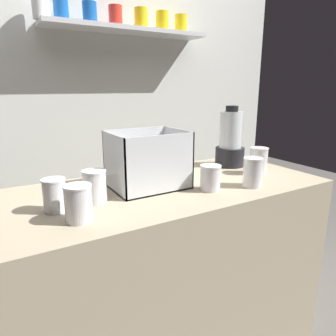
{
  "coord_description": "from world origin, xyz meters",
  "views": [
    {
      "loc": [
        -0.65,
        -1.11,
        1.32
      ],
      "look_at": [
        0.0,
        0.0,
        0.98
      ],
      "focal_mm": 33.07,
      "sensor_mm": 36.0,
      "label": 1
    }
  ],
  "objects": [
    {
      "name": "back_wall_unit",
      "position": [
        0.0,
        0.77,
        1.26
      ],
      "size": [
        2.6,
        0.24,
        2.5
      ],
      "color": "silver",
      "rests_on": "ground_plane"
    },
    {
      "name": "juice_cup_orange_far_right",
      "position": [
        0.31,
        -0.19,
        0.96
      ],
      "size": [
        0.08,
        0.08,
        0.13
      ],
      "color": "white",
      "rests_on": "counter"
    },
    {
      "name": "juice_cup_pomegranate_left",
      "position": [
        -0.43,
        -0.17,
        0.95
      ],
      "size": [
        0.09,
        0.09,
        0.12
      ],
      "color": "white",
      "rests_on": "counter"
    },
    {
      "name": "counter",
      "position": [
        0.0,
        0.0,
        0.45
      ],
      "size": [
        1.4,
        0.64,
        0.9
      ],
      "primitive_type": "cube",
      "color": "tan",
      "rests_on": "ground_plane"
    },
    {
      "name": "juice_cup_mango_rightmost",
      "position": [
        0.48,
        -0.06,
        0.96
      ],
      "size": [
        0.09,
        0.09,
        0.13
      ],
      "color": "white",
      "rests_on": "counter"
    },
    {
      "name": "carrot_display_bin",
      "position": [
        -0.08,
        0.03,
        0.98
      ],
      "size": [
        0.31,
        0.24,
        0.24
      ],
      "color": "white",
      "rests_on": "counter"
    },
    {
      "name": "juice_cup_pomegranate_far_left",
      "position": [
        -0.48,
        -0.05,
        0.95
      ],
      "size": [
        0.08,
        0.08,
        0.12
      ],
      "color": "white",
      "rests_on": "counter"
    },
    {
      "name": "juice_cup_orange_right",
      "position": [
        0.12,
        -0.14,
        0.95
      ],
      "size": [
        0.09,
        0.09,
        0.11
      ],
      "color": "white",
      "rests_on": "counter"
    },
    {
      "name": "juice_cup_orange_middle",
      "position": [
        -0.34,
        -0.04,
        0.95
      ],
      "size": [
        0.09,
        0.09,
        0.12
      ],
      "color": "white",
      "rests_on": "counter"
    },
    {
      "name": "blender_pitcher",
      "position": [
        0.47,
        0.14,
        1.03
      ],
      "size": [
        0.16,
        0.16,
        0.32
      ],
      "color": "black",
      "rests_on": "counter"
    }
  ]
}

